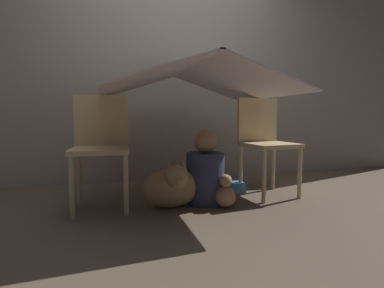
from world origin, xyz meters
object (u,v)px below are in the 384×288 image
(chair_left, at_px, (101,144))
(person_front, at_px, (205,173))
(chair_right, at_px, (265,140))
(dog, at_px, (173,186))

(chair_left, distance_m, person_front, 0.87)
(chair_right, xyz_separation_m, person_front, (-0.62, -0.13, -0.25))
(chair_right, bearing_deg, dog, -172.65)
(chair_left, height_order, chair_right, same)
(person_front, distance_m, dog, 0.31)
(person_front, bearing_deg, dog, -165.70)
(chair_right, xyz_separation_m, dog, (-0.92, -0.21, -0.33))
(person_front, xyz_separation_m, dog, (-0.29, -0.07, -0.07))
(dog, bearing_deg, chair_left, 158.23)
(person_front, height_order, dog, person_front)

